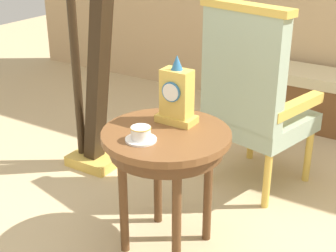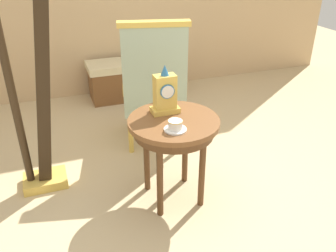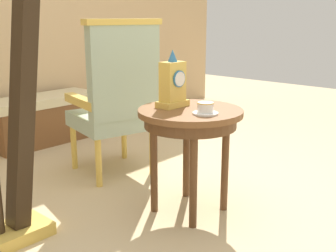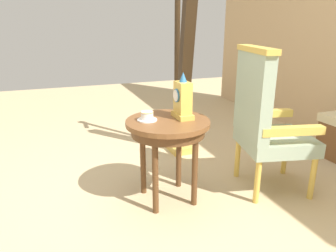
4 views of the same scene
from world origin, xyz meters
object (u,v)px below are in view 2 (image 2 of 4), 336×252
(side_table, at_px, (174,131))
(teacup_left, at_px, (175,126))
(mantel_clock, at_px, (165,94))
(window_bench, at_px, (132,78))
(armchair, at_px, (154,84))
(harp, at_px, (35,100))

(side_table, height_order, teacup_left, teacup_left)
(mantel_clock, height_order, window_bench, mantel_clock)
(teacup_left, relative_size, armchair, 0.13)
(teacup_left, distance_m, window_bench, 2.14)
(side_table, height_order, armchair, armchair)
(mantel_clock, bearing_deg, side_table, -81.31)
(mantel_clock, distance_m, armchair, 0.68)
(side_table, xyz_separation_m, mantel_clock, (-0.02, 0.12, 0.22))
(teacup_left, relative_size, window_bench, 0.14)
(harp, bearing_deg, window_bench, 54.46)
(teacup_left, height_order, armchair, armchair)
(armchair, bearing_deg, mantel_clock, -101.12)
(teacup_left, xyz_separation_m, window_bench, (0.25, 2.08, -0.44))
(mantel_clock, height_order, armchair, armchair)
(side_table, distance_m, harp, 0.98)
(side_table, relative_size, mantel_clock, 1.89)
(teacup_left, distance_m, harp, 1.01)
(harp, xyz_separation_m, window_bench, (1.05, 1.47, -0.48))
(window_bench, bearing_deg, harp, -125.54)
(side_table, relative_size, harp, 0.36)
(teacup_left, height_order, harp, harp)
(side_table, distance_m, mantel_clock, 0.25)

